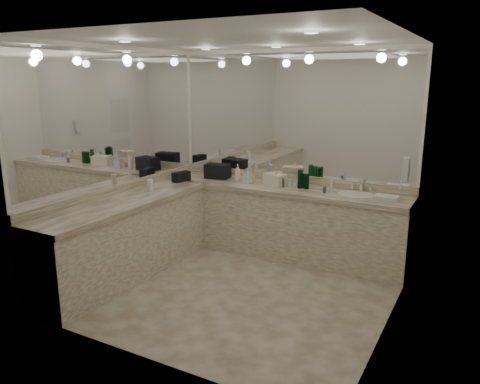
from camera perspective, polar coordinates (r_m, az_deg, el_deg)
The scene contains 38 objects.
floor at distance 5.22m, azimuth -0.45°, elevation -11.64°, with size 3.20×3.20×0.00m, color beige.
ceiling at distance 4.73m, azimuth -0.52°, elevation 18.13°, with size 3.20×3.20×0.00m, color white.
wall_back at distance 6.14m, azimuth 6.34°, elevation 4.88°, with size 3.20×0.02×2.60m, color white.
wall_left at distance 5.75m, azimuth -14.61°, elevation 3.90°, with size 0.02×3.00×2.60m, color white.
wall_right at distance 4.29m, azimuth 18.57°, elevation 0.37°, with size 0.02×3.00×2.60m, color white.
vanity_back_base at distance 6.07m, azimuth 5.05°, elevation -3.73°, with size 3.20×0.60×0.84m, color silver.
vanity_back_top at distance 5.95m, azimuth 5.10°, elevation 0.39°, with size 3.20×0.64×0.06m, color beige.
vanity_left_base at distance 5.55m, azimuth -13.89°, elevation -5.79°, with size 0.60×2.40×0.84m, color silver.
vanity_left_top at distance 5.41m, azimuth -14.08°, elevation -1.32°, with size 0.64×2.42×0.06m, color beige.
backsplash_back at distance 6.19m, azimuth 6.19°, elevation 1.65°, with size 3.20×0.04×0.10m, color beige.
backsplash_left at distance 5.80m, azimuth -14.26°, elevation 0.48°, with size 0.04×3.00×0.10m, color beige.
mirror_back at distance 6.08m, azimuth 6.42°, elevation 9.29°, with size 3.12×0.01×1.55m, color white.
mirror_left at distance 5.68m, azimuth -14.81°, elevation 8.62°, with size 0.01×2.92×1.55m, color white.
sink at distance 5.65m, azimuth 14.00°, elevation -0.42°, with size 0.44×0.44×0.03m, color white.
faucet at distance 5.83m, azimuth 14.58°, elevation 0.74°, with size 0.24×0.16×0.14m, color silver.
wall_phone at distance 4.96m, azimuth 19.58°, elevation 2.63°, with size 0.06×0.10×0.24m, color white.
door at distance 3.88m, azimuth 16.76°, elevation -4.70°, with size 0.02×0.82×2.10m, color white.
black_toiletry_bag at distance 6.41m, azimuth -2.74°, elevation 2.54°, with size 0.33×0.21×0.19m, color black.
black_bag_spill at distance 6.26m, azimuth -7.18°, elevation 1.91°, with size 0.11×0.25×0.13m, color black.
cream_cosmetic_case at distance 5.96m, azimuth 4.27°, elevation 1.50°, with size 0.27×0.17×0.16m, color silver.
hand_towel at distance 5.54m, azimuth 17.44°, elevation -0.65°, with size 0.26×0.17×0.04m, color white.
lotion_left at distance 5.76m, azimuth -10.90°, elevation 0.85°, with size 0.07×0.07×0.16m, color white.
soap_bottle_a at distance 6.24m, azimuth -0.28°, elevation 2.39°, with size 0.09×0.09×0.22m, color white.
soap_bottle_b at distance 6.09m, azimuth 0.91°, elevation 2.01°, with size 0.09×0.09×0.20m, color silver.
soap_bottle_c at distance 5.94m, azimuth 4.43°, elevation 1.63°, with size 0.15×0.15×0.19m, color #FFCA8A.
green_bottle_0 at distance 5.93m, azimuth 7.33°, elevation 1.68°, with size 0.06×0.06×0.22m, color #16542A.
green_bottle_1 at distance 5.87m, azimuth 8.05°, elevation 1.33°, with size 0.06×0.06×0.18m, color #16542A.
green_bottle_2 at distance 5.86m, azimuth 7.40°, elevation 1.37°, with size 0.07×0.07×0.19m, color #16542A.
green_bottle_3 at distance 5.83m, azimuth 8.11°, elevation 1.28°, with size 0.06×0.06×0.19m, color #16542A.
amenity_bottle_0 at distance 6.36m, azimuth -2.44°, elevation 2.21°, with size 0.06×0.06×0.14m, color #E57F66.
amenity_bottle_1 at distance 5.98m, azimuth 7.00°, elevation 1.12°, with size 0.05×0.05×0.08m, color white.
amenity_bottle_2 at distance 6.23m, azimuth 1.59°, elevation 1.70°, with size 0.06×0.06×0.08m, color #F2D84C.
amenity_bottle_3 at distance 5.72m, azimuth 11.05°, elevation 0.72°, with size 0.04×0.04×0.15m, color silver.
amenity_bottle_4 at distance 6.23m, azimuth 0.88°, elevation 1.62°, with size 0.04×0.04×0.06m, color #9966B2.
amenity_bottle_5 at distance 6.00m, azimuth 4.86°, elevation 1.32°, with size 0.06×0.06×0.11m, color white.
amenity_bottle_6 at distance 5.88m, azimuth 5.26°, elevation 1.13°, with size 0.04×0.04×0.12m, color #3F3F4C.
amenity_bottle_7 at distance 5.67m, azimuth 10.26°, elevation 0.26°, with size 0.04×0.04×0.07m, color #3F3F4C.
amenity_bottle_8 at distance 5.94m, azimuth 6.13°, elevation 1.11°, with size 0.06×0.06×0.10m, color silver.
Camera 1 is at (2.29, -4.12, 2.24)m, focal length 35.00 mm.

